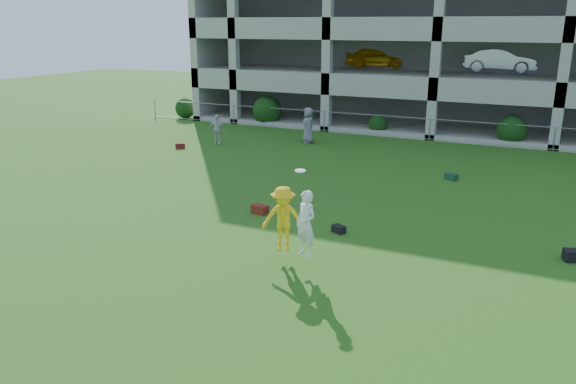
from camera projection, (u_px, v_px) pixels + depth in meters
The scene contains 12 objects.
ground at pixel (265, 285), 13.36m from camera, with size 100.00×100.00×0.00m, color #235114.
bystander_b at pixel (217, 129), 28.73m from camera, with size 0.89×0.37×1.52m, color silver.
bystander_c at pixel (308, 125), 28.95m from camera, with size 0.91×0.59×1.85m, color slate.
bag_red_a at pixel (260, 209), 18.37m from camera, with size 0.55×0.30×0.28m, color #510F0D.
bag_black_b at pixel (339, 229), 16.69m from camera, with size 0.40×0.25×0.22m, color black.
crate_d at pixel (571, 255), 14.70m from camera, with size 0.35×0.35×0.30m, color black.
bag_red_f at pixel (180, 146), 28.00m from camera, with size 0.45×0.28×0.24m, color #590F1B.
bag_green_g at pixel (451, 177), 22.33m from camera, with size 0.50×0.30×0.25m, color #153A1E.
frisbee_contest at pixel (289, 220), 14.24m from camera, with size 1.79×1.18×2.20m.
parking_garage at pixel (464, 23), 35.64m from camera, with size 30.00×14.00×12.00m.
fence at pixel (430, 129), 29.66m from camera, with size 36.06×0.06×1.20m.
shrub_row at pixel (526, 116), 28.14m from camera, with size 34.38×2.52×3.50m.
Camera 1 is at (5.65, -10.77, 5.99)m, focal length 35.00 mm.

